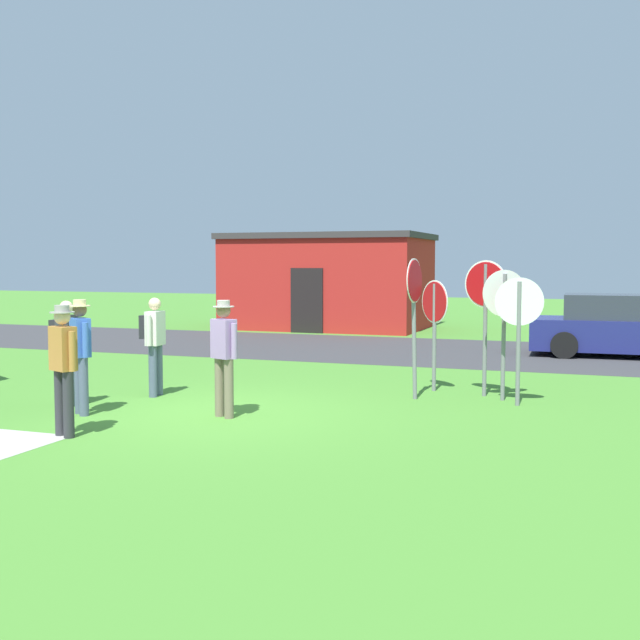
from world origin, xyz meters
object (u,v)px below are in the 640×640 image
stop_sign_leaning_left (504,311)px  person_holding_notes (154,339)px  person_in_blue (66,345)px  parked_car_on_street (620,328)px  person_on_left (224,351)px  stop_sign_far_back (519,318)px  stop_sign_low_front (414,303)px  person_with_sunhat (63,363)px  stop_sign_tallest (434,316)px  stop_sign_center_cluster (485,303)px  person_near_signs (81,350)px

stop_sign_leaning_left → person_holding_notes: bearing=-164.3°
person_in_blue → parked_car_on_street: bearing=50.4°
person_holding_notes → stop_sign_leaning_left: bearing=15.7°
person_holding_notes → person_on_left: 2.32m
stop_sign_far_back → stop_sign_low_front: size_ratio=0.87×
person_with_sunhat → stop_sign_tallest: bearing=54.1°
parked_car_on_street → person_with_sunhat: bearing=-120.6°
stop_sign_far_back → stop_sign_leaning_left: size_ratio=0.95×
stop_sign_center_cluster → person_with_sunhat: (-4.75, -5.04, -0.62)m
stop_sign_far_back → person_near_signs: 6.82m
stop_sign_far_back → person_near_signs: (-6.10, -3.01, -0.42)m
person_near_signs → person_holding_notes: size_ratio=1.03×
stop_sign_center_cluster → person_with_sunhat: bearing=-133.3°
stop_sign_far_back → stop_sign_leaning_left: stop_sign_leaning_left is taller
stop_sign_far_back → person_holding_notes: 6.09m
stop_sign_far_back → person_on_left: size_ratio=1.18×
stop_sign_leaning_left → person_holding_notes: stop_sign_leaning_left is taller
person_on_left → person_with_sunhat: bearing=-126.5°
parked_car_on_street → person_holding_notes: 11.63m
stop_sign_tallest → person_holding_notes: stop_sign_tallest is taller
stop_sign_center_cluster → person_holding_notes: size_ratio=1.38×
person_with_sunhat → person_near_signs: bearing=118.6°
stop_sign_center_cluster → stop_sign_low_front: stop_sign_low_front is taller
stop_sign_center_cluster → person_holding_notes: bearing=-160.2°
stop_sign_center_cluster → person_in_blue: stop_sign_center_cluster is taller
parked_car_on_street → person_near_signs: 13.13m
stop_sign_center_cluster → person_holding_notes: (-5.32, -1.91, -0.62)m
stop_sign_low_front → stop_sign_far_back: bearing=-0.8°
parked_car_on_street → person_near_signs: size_ratio=2.50×
stop_sign_tallest → stop_sign_leaning_left: bearing=-23.8°
stop_sign_low_front → person_on_left: size_ratio=1.36×
stop_sign_leaning_left → person_holding_notes: 5.91m
stop_sign_tallest → stop_sign_center_cluster: bearing=-14.9°
stop_sign_far_back → stop_sign_center_cluster: size_ratio=0.88×
parked_car_on_street → stop_sign_tallest: stop_sign_tallest is taller
stop_sign_far_back → person_in_blue: bearing=-159.2°
parked_car_on_street → person_in_blue: person_in_blue is taller
stop_sign_far_back → person_near_signs: stop_sign_far_back is taller
parked_car_on_street → person_holding_notes: bearing=-130.9°
stop_sign_far_back → stop_sign_tallest: bearing=148.4°
stop_sign_center_cluster → person_near_signs: bearing=-145.8°
person_holding_notes → person_with_sunhat: person_with_sunhat is taller
stop_sign_center_cluster → person_holding_notes: 5.69m
stop_sign_low_front → person_on_left: 3.43m
parked_car_on_street → person_in_blue: size_ratio=2.57×
stop_sign_tallest → stop_sign_low_front: stop_sign_low_front is taller
stop_sign_tallest → person_in_blue: bearing=-145.8°
person_near_signs → stop_sign_leaning_left: bearing=30.3°
stop_sign_tallest → person_near_signs: bearing=-138.9°
parked_car_on_street → person_in_blue: (-8.38, -10.14, 0.29)m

